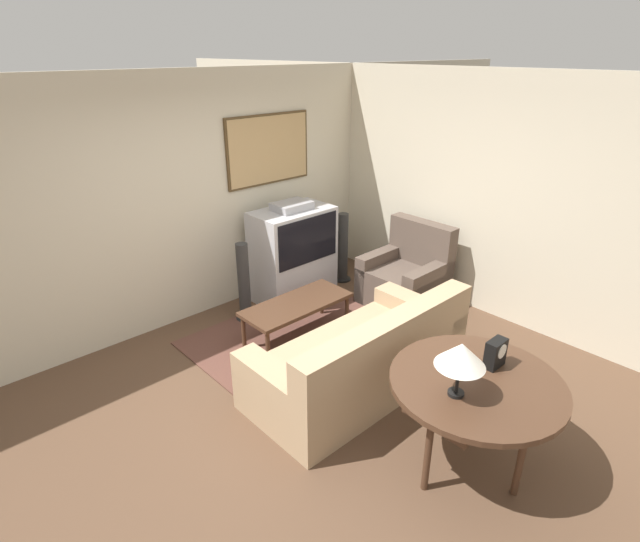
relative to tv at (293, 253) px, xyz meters
The scene contains 13 objects.
ground_plane 2.14m from the tv, 125.51° to the right, with size 12.00×12.00×0.00m, color brown.
wall_back 1.48m from the tv, 158.95° to the left, with size 12.00×0.10×2.70m.
wall_right 2.34m from the tv, 49.47° to the right, with size 0.06×12.00×2.70m.
area_rug 1.11m from the tv, 129.00° to the right, with size 2.19×1.53×0.01m.
tv is the anchor object (origin of this frame).
couch 2.01m from the tv, 112.09° to the right, with size 2.05×0.98×0.85m.
armchair 1.41m from the tv, 50.10° to the right, with size 0.82×0.87×0.99m.
coffee_table 1.02m from the tv, 127.93° to the right, with size 1.20×0.51×0.43m.
console_table 3.14m from the tv, 105.59° to the right, with size 1.22×1.22×0.75m.
table_lamp 3.22m from the tv, 109.90° to the right, with size 0.33×0.33×0.40m.
mantel_clock 3.07m from the tv, 101.24° to the right, with size 0.17×0.10×0.21m.
speaker_tower_left 0.81m from the tv, behind, with size 0.23×0.23×0.93m.
speaker_tower_right 0.81m from the tv, ahead, with size 0.23×0.23×0.93m.
Camera 1 is at (-2.40, -2.69, 2.88)m, focal length 28.00 mm.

